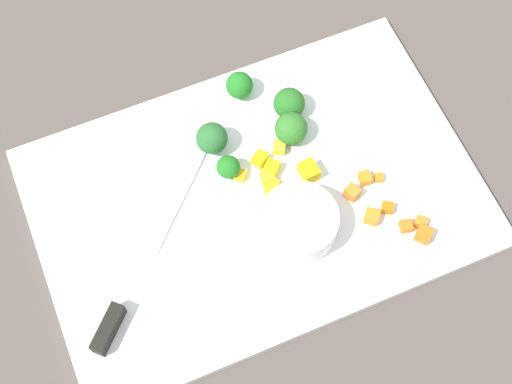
% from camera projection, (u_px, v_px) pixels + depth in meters
% --- Properties ---
extents(ground_plane, '(4.00, 4.00, 0.00)m').
position_uv_depth(ground_plane, '(256.00, 199.00, 0.91)').
color(ground_plane, '#564C45').
extents(cutting_board, '(0.53, 0.36, 0.01)m').
position_uv_depth(cutting_board, '(256.00, 197.00, 0.91)').
color(cutting_board, white).
rests_on(cutting_board, ground_plane).
extents(prep_bowl, '(0.09, 0.09, 0.04)m').
position_uv_depth(prep_bowl, '(299.00, 223.00, 0.87)').
color(prep_bowl, silver).
rests_on(prep_bowl, cutting_board).
extents(chef_knife, '(0.21, 0.21, 0.02)m').
position_uv_depth(chef_knife, '(131.00, 285.00, 0.85)').
color(chef_knife, silver).
rests_on(chef_knife, cutting_board).
extents(carrot_dice_0, '(0.01, 0.01, 0.01)m').
position_uv_depth(carrot_dice_0, '(379.00, 178.00, 0.91)').
color(carrot_dice_0, orange).
rests_on(carrot_dice_0, cutting_board).
extents(carrot_dice_1, '(0.02, 0.02, 0.02)m').
position_uv_depth(carrot_dice_1, '(352.00, 192.00, 0.90)').
color(carrot_dice_1, orange).
rests_on(carrot_dice_1, cutting_board).
extents(carrot_dice_2, '(0.02, 0.02, 0.01)m').
position_uv_depth(carrot_dice_2, '(365.00, 178.00, 0.91)').
color(carrot_dice_2, orange).
rests_on(carrot_dice_2, cutting_board).
extents(carrot_dice_3, '(0.02, 0.02, 0.01)m').
position_uv_depth(carrot_dice_3, '(406.00, 226.00, 0.88)').
color(carrot_dice_3, orange).
rests_on(carrot_dice_3, cutting_board).
extents(carrot_dice_4, '(0.02, 0.02, 0.01)m').
position_uv_depth(carrot_dice_4, '(387.00, 208.00, 0.89)').
color(carrot_dice_4, orange).
rests_on(carrot_dice_4, cutting_board).
extents(carrot_dice_5, '(0.02, 0.02, 0.02)m').
position_uv_depth(carrot_dice_5, '(372.00, 217.00, 0.88)').
color(carrot_dice_5, orange).
rests_on(carrot_dice_5, cutting_board).
extents(carrot_dice_6, '(0.02, 0.02, 0.01)m').
position_uv_depth(carrot_dice_6, '(421.00, 222.00, 0.88)').
color(carrot_dice_6, orange).
rests_on(carrot_dice_6, cutting_board).
extents(carrot_dice_7, '(0.02, 0.02, 0.02)m').
position_uv_depth(carrot_dice_7, '(424.00, 235.00, 0.87)').
color(carrot_dice_7, orange).
rests_on(carrot_dice_7, cutting_board).
extents(pepper_dice_0, '(0.02, 0.02, 0.01)m').
position_uv_depth(pepper_dice_0, '(260.00, 159.00, 0.92)').
color(pepper_dice_0, yellow).
rests_on(pepper_dice_0, cutting_board).
extents(pepper_dice_1, '(0.02, 0.02, 0.01)m').
position_uv_depth(pepper_dice_1, '(268.00, 177.00, 0.91)').
color(pepper_dice_1, yellow).
rests_on(pepper_dice_1, cutting_board).
extents(pepper_dice_2, '(0.02, 0.02, 0.01)m').
position_uv_depth(pepper_dice_2, '(279.00, 148.00, 0.92)').
color(pepper_dice_2, yellow).
rests_on(pepper_dice_2, cutting_board).
extents(pepper_dice_3, '(0.02, 0.02, 0.01)m').
position_uv_depth(pepper_dice_3, '(273.00, 189.00, 0.90)').
color(pepper_dice_3, yellow).
rests_on(pepper_dice_3, cutting_board).
extents(pepper_dice_4, '(0.02, 0.02, 0.02)m').
position_uv_depth(pepper_dice_4, '(272.00, 168.00, 0.91)').
color(pepper_dice_4, yellow).
rests_on(pepper_dice_4, cutting_board).
extents(pepper_dice_5, '(0.02, 0.03, 0.02)m').
position_uv_depth(pepper_dice_5, '(307.00, 169.00, 0.91)').
color(pepper_dice_5, yellow).
rests_on(pepper_dice_5, cutting_board).
extents(pepper_dice_6, '(0.02, 0.02, 0.01)m').
position_uv_depth(pepper_dice_6, '(240.00, 175.00, 0.91)').
color(pepper_dice_6, yellow).
rests_on(pepper_dice_6, cutting_board).
extents(broccoli_floret_0, '(0.04, 0.04, 0.04)m').
position_uv_depth(broccoli_floret_0, '(212.00, 138.00, 0.91)').
color(broccoli_floret_0, '#90C163').
rests_on(broccoli_floret_0, cutting_board).
extents(broccoli_floret_1, '(0.04, 0.04, 0.04)m').
position_uv_depth(broccoli_floret_1, '(291.00, 129.00, 0.92)').
color(broccoli_floret_1, '#88AE67').
rests_on(broccoli_floret_1, cutting_board).
extents(broccoli_floret_2, '(0.04, 0.04, 0.04)m').
position_uv_depth(broccoli_floret_2, '(239.00, 85.00, 0.94)').
color(broccoli_floret_2, '#80AF6B').
rests_on(broccoli_floret_2, cutting_board).
extents(broccoli_floret_3, '(0.04, 0.04, 0.04)m').
position_uv_depth(broccoli_floret_3, '(289.00, 104.00, 0.93)').
color(broccoli_floret_3, '#89AF63').
rests_on(broccoli_floret_3, cutting_board).
extents(broccoli_floret_4, '(0.03, 0.03, 0.03)m').
position_uv_depth(broccoli_floret_4, '(228.00, 167.00, 0.90)').
color(broccoli_floret_4, '#8CAE5C').
rests_on(broccoli_floret_4, cutting_board).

